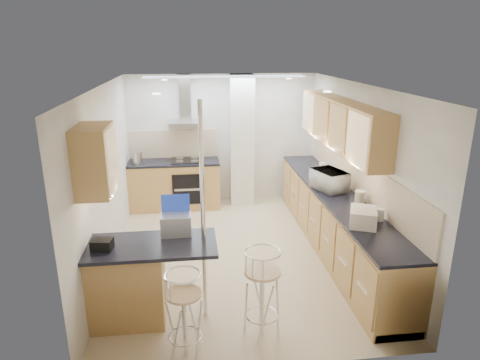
{
  "coord_description": "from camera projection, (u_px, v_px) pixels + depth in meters",
  "views": [
    {
      "loc": [
        -0.65,
        -5.78,
        3.03
      ],
      "look_at": [
        0.08,
        0.2,
        1.11
      ],
      "focal_mm": 32.0,
      "sensor_mm": 36.0,
      "label": 1
    }
  ],
  "objects": [
    {
      "name": "ground",
      "position": [
        237.0,
        254.0,
        6.46
      ],
      "size": [
        4.8,
        4.8,
        0.0
      ],
      "primitive_type": "plane",
      "color": "tan",
      "rests_on": "ground"
    },
    {
      "name": "room_shell",
      "position": [
        255.0,
        148.0,
        6.38
      ],
      "size": [
        3.64,
        4.84,
        2.51
      ],
      "color": "beige",
      "rests_on": "ground"
    },
    {
      "name": "right_counter",
      "position": [
        334.0,
        221.0,
        6.49
      ],
      "size": [
        0.63,
        4.4,
        0.92
      ],
      "color": "#BA824A",
      "rests_on": "ground"
    },
    {
      "name": "back_counter",
      "position": [
        175.0,
        184.0,
        8.2
      ],
      "size": [
        1.7,
        0.63,
        0.92
      ],
      "color": "#BA824A",
      "rests_on": "ground"
    },
    {
      "name": "peninsula",
      "position": [
        152.0,
        281.0,
        4.81
      ],
      "size": [
        1.47,
        0.72,
        0.94
      ],
      "color": "#BA824A",
      "rests_on": "ground"
    },
    {
      "name": "microwave",
      "position": [
        330.0,
        180.0,
        6.43
      ],
      "size": [
        0.53,
        0.64,
        0.3
      ],
      "primitive_type": "imported",
      "rotation": [
        0.0,
        0.0,
        1.92
      ],
      "color": "white",
      "rests_on": "right_counter"
    },
    {
      "name": "laptop",
      "position": [
        176.0,
        224.0,
        4.9
      ],
      "size": [
        0.34,
        0.26,
        0.24
      ],
      "primitive_type": "cube",
      "rotation": [
        0.0,
        0.0,
        0.0
      ],
      "color": "#A9ADB1",
      "rests_on": "peninsula"
    },
    {
      "name": "bag",
      "position": [
        102.0,
        245.0,
        4.53
      ],
      "size": [
        0.24,
        0.19,
        0.12
      ],
      "primitive_type": "cube",
      "rotation": [
        0.0,
        0.0,
        -0.16
      ],
      "color": "black",
      "rests_on": "peninsula"
    },
    {
      "name": "bar_stool_near",
      "position": [
        184.0,
        314.0,
        4.24
      ],
      "size": [
        0.46,
        0.46,
        0.93
      ],
      "primitive_type": null,
      "rotation": [
        0.0,
        0.0,
        0.23
      ],
      "color": "#DDAB77",
      "rests_on": "ground"
    },
    {
      "name": "bar_stool_end",
      "position": [
        262.0,
        293.0,
        4.55
      ],
      "size": [
        0.58,
        0.58,
        1.0
      ],
      "primitive_type": null,
      "rotation": [
        0.0,
        0.0,
        0.82
      ],
      "color": "#DDAB77",
      "rests_on": "ground"
    },
    {
      "name": "jar_a",
      "position": [
        322.0,
        168.0,
        7.26
      ],
      "size": [
        0.13,
        0.13,
        0.19
      ],
      "primitive_type": "cylinder",
      "rotation": [
        0.0,
        0.0,
        -0.05
      ],
      "color": "silver",
      "rests_on": "right_counter"
    },
    {
      "name": "jar_b",
      "position": [
        319.0,
        176.0,
        6.9
      ],
      "size": [
        0.14,
        0.14,
        0.14
      ],
      "primitive_type": "cylinder",
      "rotation": [
        0.0,
        0.0,
        -0.29
      ],
      "color": "silver",
      "rests_on": "right_counter"
    },
    {
      "name": "jar_c",
      "position": [
        360.0,
        198.0,
        5.82
      ],
      "size": [
        0.17,
        0.17,
        0.21
      ],
      "primitive_type": "cylinder",
      "rotation": [
        0.0,
        0.0,
        0.23
      ],
      "color": "#AEA88B",
      "rests_on": "right_counter"
    },
    {
      "name": "jar_d",
      "position": [
        380.0,
        215.0,
        5.33
      ],
      "size": [
        0.12,
        0.12,
        0.15
      ],
      "primitive_type": "cylinder",
      "rotation": [
        0.0,
        0.0,
        -0.17
      ],
      "color": "white",
      "rests_on": "right_counter"
    },
    {
      "name": "bread_bin",
      "position": [
        363.0,
        217.0,
        5.18
      ],
      "size": [
        0.43,
        0.48,
        0.21
      ],
      "primitive_type": "cube",
      "rotation": [
        0.0,
        0.0,
        -0.38
      ],
      "color": "silver",
      "rests_on": "right_counter"
    },
    {
      "name": "kettle",
      "position": [
        137.0,
        158.0,
        7.82
      ],
      "size": [
        0.16,
        0.16,
        0.24
      ],
      "primitive_type": "cylinder",
      "color": "#ADB0B2",
      "rests_on": "back_counter"
    }
  ]
}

